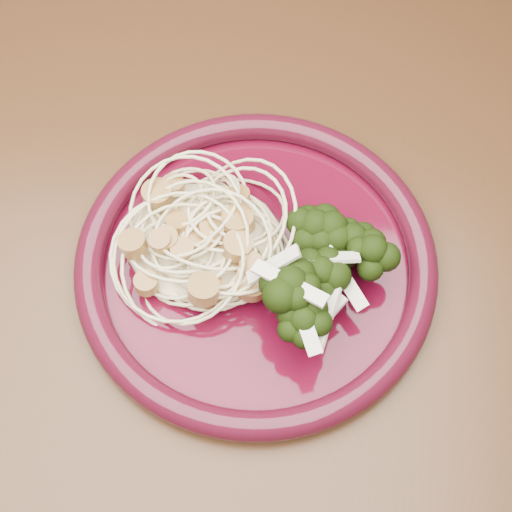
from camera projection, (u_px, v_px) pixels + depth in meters
The scene contains 6 objects.
dining_table at pixel (228, 316), 0.66m from camera, with size 1.20×0.80×0.75m.
dinner_plate at pixel (256, 261), 0.57m from camera, with size 0.36×0.36×0.02m.
spaghetti_pile at pixel (204, 235), 0.57m from camera, with size 0.13×0.11×0.03m, color beige.
scallop_cluster at pixel (201, 212), 0.54m from camera, with size 0.12×0.12×0.04m, color #AB7B3B, non-canonical shape.
broccoli_pile at pixel (323, 275), 0.54m from camera, with size 0.09×0.14×0.05m, color black.
onion_garnish at pixel (327, 257), 0.51m from camera, with size 0.06×0.09×0.06m, color beige, non-canonical shape.
Camera 1 is at (0.05, -0.26, 1.26)m, focal length 50.00 mm.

